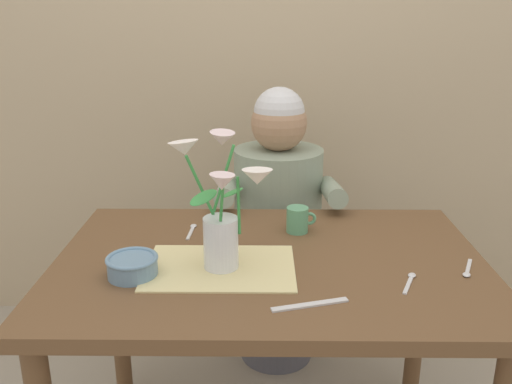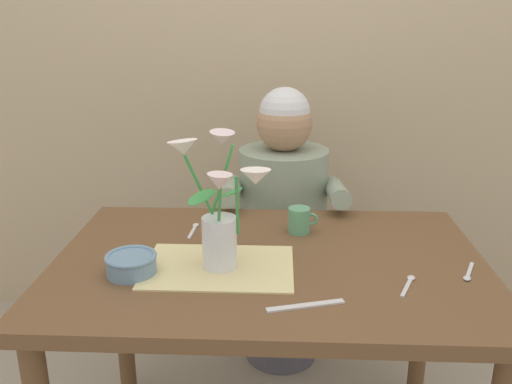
{
  "view_description": "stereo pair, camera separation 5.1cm",
  "coord_description": "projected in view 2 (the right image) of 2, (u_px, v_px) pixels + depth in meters",
  "views": [
    {
      "loc": [
        -0.02,
        -1.39,
        1.4
      ],
      "look_at": [
        -0.04,
        0.05,
        0.92
      ],
      "focal_mm": 38.47,
      "sensor_mm": 36.0,
      "label": 1
    },
    {
      "loc": [
        0.03,
        -1.39,
        1.4
      ],
      "look_at": [
        -0.04,
        0.05,
        0.92
      ],
      "focal_mm": 38.47,
      "sensor_mm": 36.0,
      "label": 2
    }
  ],
  "objects": [
    {
      "name": "wood_panel_backdrop",
      "position": [
        276.0,
        47.0,
        2.36
      ],
      "size": [
        4.0,
        0.1,
        2.5
      ],
      "primitive_type": "cube",
      "color": "tan",
      "rests_on": "ground_plane"
    },
    {
      "name": "dining_table",
      "position": [
        269.0,
        290.0,
        1.56
      ],
      "size": [
        1.2,
        0.8,
        0.74
      ],
      "color": "brown",
      "rests_on": "ground_plane"
    },
    {
      "name": "seated_person",
      "position": [
        283.0,
        233.0,
        2.17
      ],
      "size": [
        0.45,
        0.47,
        1.14
      ],
      "rotation": [
        0.0,
        0.0,
        0.08
      ],
      "color": "#4C4C56",
      "rests_on": "ground_plane"
    },
    {
      "name": "striped_placemat",
      "position": [
        219.0,
        267.0,
        1.48
      ],
      "size": [
        0.4,
        0.28,
        0.0
      ],
      "primitive_type": "cube",
      "color": "beige",
      "rests_on": "dining_table"
    },
    {
      "name": "flower_vase",
      "position": [
        220.0,
        210.0,
        1.43
      ],
      "size": [
        0.29,
        0.24,
        0.36
      ],
      "color": "silver",
      "rests_on": "dining_table"
    },
    {
      "name": "ceramic_bowl",
      "position": [
        131.0,
        263.0,
        1.43
      ],
      "size": [
        0.14,
        0.14,
        0.06
      ],
      "color": "#6689A8",
      "rests_on": "dining_table"
    },
    {
      "name": "dinner_knife",
      "position": [
        306.0,
        306.0,
        1.28
      ],
      "size": [
        0.19,
        0.07,
        0.0
      ],
      "primitive_type": "cube",
      "rotation": [
        0.0,
        0.0,
        0.28
      ],
      "color": "silver",
      "rests_on": "dining_table"
    },
    {
      "name": "tea_cup",
      "position": [
        300.0,
        220.0,
        1.7
      ],
      "size": [
        0.09,
        0.07,
        0.08
      ],
      "color": "#569970",
      "rests_on": "dining_table"
    },
    {
      "name": "spoon_0",
      "position": [
        468.0,
        274.0,
        1.43
      ],
      "size": [
        0.06,
        0.11,
        0.01
      ],
      "color": "silver",
      "rests_on": "dining_table"
    },
    {
      "name": "spoon_1",
      "position": [
        194.0,
        228.0,
        1.74
      ],
      "size": [
        0.02,
        0.12,
        0.01
      ],
      "color": "silver",
      "rests_on": "dining_table"
    },
    {
      "name": "spoon_2",
      "position": [
        409.0,
        282.0,
        1.39
      ],
      "size": [
        0.06,
        0.11,
        0.01
      ],
      "color": "silver",
      "rests_on": "dining_table"
    }
  ]
}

